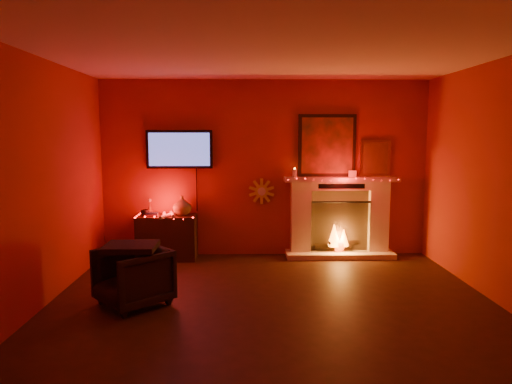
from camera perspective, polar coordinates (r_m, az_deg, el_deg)
The scene contains 6 objects.
room at distance 4.55m, azimuth 2.40°, elevation 0.62°, with size 5.00×5.00×5.00m.
fireplace at distance 7.14m, azimuth 10.32°, elevation -2.18°, with size 1.72×0.40×2.18m.
tv at distance 7.04m, azimuth -9.53°, elevation 5.26°, with size 1.00×0.07×1.24m.
sunburst_clock at distance 7.05m, azimuth 0.70°, elevation 0.08°, with size 0.40×0.03×0.40m.
console_table at distance 7.03m, azimuth -10.94°, elevation -5.16°, with size 0.88×0.56×0.96m.
armchair at distance 5.27m, azimuth -15.13°, elevation -10.19°, with size 0.68×0.70×0.64m, color black.
Camera 1 is at (-0.29, -4.51, 1.87)m, focal length 32.00 mm.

